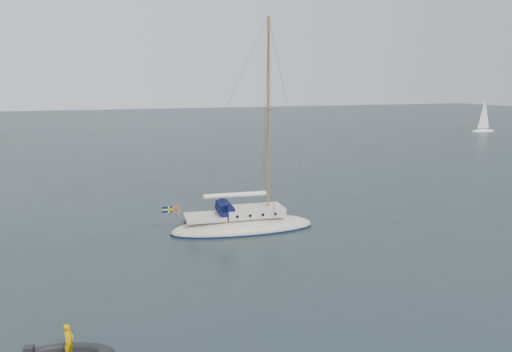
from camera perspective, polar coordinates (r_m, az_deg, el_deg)
name	(u,v)px	position (r m, az deg, el deg)	size (l,w,h in m)	color
ground	(252,230)	(32.60, -0.41, -6.14)	(300.00, 300.00, 0.00)	black
sailboat	(243,214)	(32.18, -1.47, -4.41)	(9.83, 2.94, 14.00)	#EEE5CF
dinghy	(203,220)	(34.48, -6.11, -4.97)	(2.67, 1.21, 0.38)	#4F4F54
distant_yacht_b	(484,116)	(105.29, 24.62, 6.27)	(5.34, 2.85, 7.07)	white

